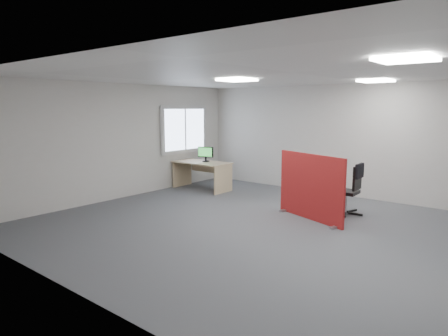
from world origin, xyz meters
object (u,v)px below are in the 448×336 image
Objects in this scene: red_divider at (310,187)px; second_desk at (203,169)px; monitor_second at (206,153)px; office_chair at (352,186)px.

second_desk is at bearing -173.82° from red_divider.
office_chair is (4.01, -0.14, -0.35)m from monitor_second.
monitor_second is at bearing 70.88° from second_desk.
monitor_second reaches higher than office_chair.
office_chair reaches higher than second_desk.
second_desk is 4.04m from office_chair.
monitor_second is (0.03, 0.08, 0.40)m from second_desk.
red_divider is at bearing -125.04° from office_chair.
monitor_second is (-3.51, 0.92, 0.32)m from red_divider.
red_divider is 3.64m from second_desk.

